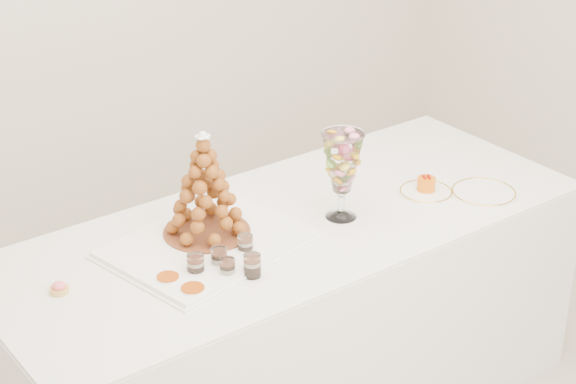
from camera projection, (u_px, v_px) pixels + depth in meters
buffet_table at (290, 321)px, 3.65m from camera, size 2.26×0.98×0.85m
lace_tray at (207, 244)px, 3.30m from camera, size 0.73×0.61×0.02m
macaron_vase at (342, 164)px, 3.40m from camera, size 0.15×0.15×0.33m
cake_plate at (426, 192)px, 3.67m from camera, size 0.21×0.21×0.01m
spare_plate at (484, 193)px, 3.66m from camera, size 0.25×0.25×0.01m
pink_tart at (59, 288)px, 3.04m from camera, size 0.06×0.06×0.04m
verrine_a at (196, 265)px, 3.12m from camera, size 0.07×0.07×0.08m
verrine_b at (219, 258)px, 3.16m from camera, size 0.06×0.06×0.07m
verrine_c at (245, 245)px, 3.24m from camera, size 0.06×0.06×0.07m
verrine_d at (227, 268)px, 3.11m from camera, size 0.06×0.06×0.07m
verrine_e at (252, 266)px, 3.11m from camera, size 0.06×0.06×0.08m
ramekin_back at (168, 280)px, 3.08m from camera, size 0.08×0.08×0.03m
ramekin_front at (193, 292)px, 3.02m from camera, size 0.08×0.08×0.03m
croquembouche at (205, 185)px, 3.27m from camera, size 0.32×0.32×0.38m
mousse_cake at (426, 184)px, 3.66m from camera, size 0.07×0.07×0.06m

